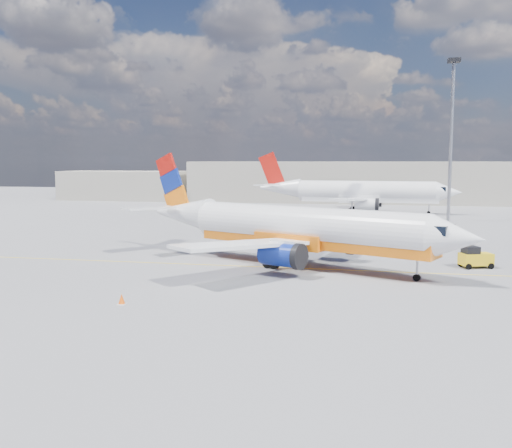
% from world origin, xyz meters
% --- Properties ---
extents(ground, '(240.00, 240.00, 0.00)m').
position_xyz_m(ground, '(0.00, 0.00, 0.00)').
color(ground, slate).
rests_on(ground, ground).
extents(taxi_line, '(70.00, 0.15, 0.01)m').
position_xyz_m(taxi_line, '(0.00, 3.00, 0.01)').
color(taxi_line, yellow).
rests_on(taxi_line, ground).
extents(terminal_main, '(70.00, 14.00, 8.00)m').
position_xyz_m(terminal_main, '(5.00, 75.00, 4.00)').
color(terminal_main, '#B1AA99').
rests_on(terminal_main, ground).
extents(terminal_annex, '(26.00, 10.00, 6.00)m').
position_xyz_m(terminal_annex, '(-45.00, 72.00, 3.00)').
color(terminal_annex, '#B1AA99').
rests_on(terminal_annex, ground).
extents(main_jet, '(29.17, 21.94, 9.02)m').
position_xyz_m(main_jet, '(0.12, 4.02, 3.01)').
color(main_jet, white).
rests_on(main_jet, ground).
extents(second_jet, '(31.88, 25.16, 9.66)m').
position_xyz_m(second_jet, '(4.07, 51.23, 3.22)').
color(second_jet, white).
rests_on(second_jet, ground).
extents(gse_tug, '(2.65, 2.12, 1.69)m').
position_xyz_m(gse_tug, '(13.85, 5.90, 0.80)').
color(gse_tug, black).
rests_on(gse_tug, ground).
extents(traffic_cone, '(0.45, 0.45, 0.63)m').
position_xyz_m(traffic_cone, '(-8.11, -10.02, 0.31)').
color(traffic_cone, white).
rests_on(traffic_cone, ground).
extents(floodlight_mast, '(1.58, 1.58, 21.66)m').
position_xyz_m(floodlight_mast, '(16.24, 40.87, 12.99)').
color(floodlight_mast, '#929299').
rests_on(floodlight_mast, ground).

